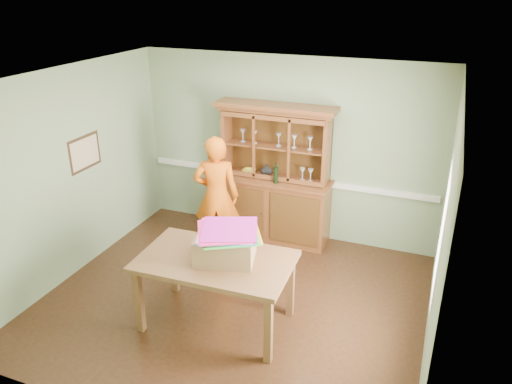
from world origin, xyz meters
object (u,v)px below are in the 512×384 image
at_px(china_hutch, 274,193).
at_px(dining_table, 216,267).
at_px(cardboard_box, 225,247).
at_px(person, 216,196).

distance_m(china_hutch, dining_table, 2.22).
distance_m(china_hutch, cardboard_box, 2.19).
xyz_separation_m(dining_table, person, (-0.70, 1.49, 0.13)).
height_order(china_hutch, person, china_hutch).
relative_size(cardboard_box, person, 0.36).
distance_m(cardboard_box, person, 1.66).
height_order(dining_table, cardboard_box, cardboard_box).
bearing_deg(cardboard_box, person, 118.96).
height_order(cardboard_box, person, person).
relative_size(china_hutch, cardboard_box, 3.28).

